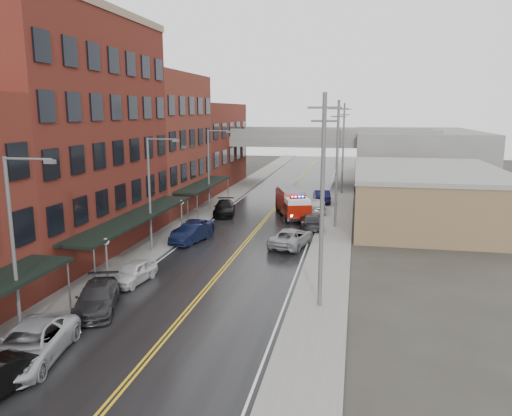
{
  "coord_description": "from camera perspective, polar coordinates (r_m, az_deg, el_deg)",
  "views": [
    {
      "loc": [
        8.94,
        -12.01,
        11.06
      ],
      "look_at": [
        0.84,
        28.25,
        3.0
      ],
      "focal_mm": 35.0,
      "sensor_mm": 36.0,
      "label": 1
    }
  ],
  "objects": [
    {
      "name": "parked_car_right_0",
      "position": [
        41.3,
        4.06,
        -3.36
      ],
      "size": [
        3.57,
        5.87,
        1.52
      ],
      "primitive_type": "imported",
      "rotation": [
        0.0,
        0.0,
        2.94
      ],
      "color": "gray",
      "rests_on": "ground"
    },
    {
      "name": "parked_car_left_6",
      "position": [
        44.34,
        -7.28,
        -2.43
      ],
      "size": [
        2.81,
        5.54,
        1.5
      ],
      "primitive_type": "imported",
      "rotation": [
        0.0,
        0.0,
        -0.06
      ],
      "color": "#131749",
      "rests_on": "ground"
    },
    {
      "name": "utility_pole_0",
      "position": [
        27.48,
        7.58,
        1.05
      ],
      "size": [
        1.8,
        0.24,
        12.0
      ],
      "color": "#59595B",
      "rests_on": "ground"
    },
    {
      "name": "parked_car_right_2",
      "position": [
        54.93,
        6.96,
        0.28
      ],
      "size": [
        2.3,
        4.99,
        1.66
      ],
      "primitive_type": "imported",
      "rotation": [
        0.0,
        0.0,
        3.21
      ],
      "color": "silver",
      "rests_on": "ground"
    },
    {
      "name": "street_lamp_1",
      "position": [
        39.64,
        -11.77,
        2.35
      ],
      "size": [
        2.64,
        0.22,
        9.0
      ],
      "color": "#59595B",
      "rests_on": "ground"
    },
    {
      "name": "sidewalk_left",
      "position": [
        46.36,
        -9.49,
        -2.76
      ],
      "size": [
        3.0,
        160.0,
        0.15
      ],
      "primitive_type": "cube",
      "color": "slate",
      "rests_on": "ground"
    },
    {
      "name": "globe_lamp_1",
      "position": [
        33.11,
        -16.75,
        -4.7
      ],
      "size": [
        0.44,
        0.44,
        3.12
      ],
      "color": "#59595B",
      "rests_on": "ground"
    },
    {
      "name": "street_lamp_2",
      "position": [
        54.59,
        -5.2,
        4.88
      ],
      "size": [
        2.64,
        0.22,
        9.0
      ],
      "color": "#59595B",
      "rests_on": "ground"
    },
    {
      "name": "parked_car_right_3",
      "position": [
        60.81,
        7.5,
        1.33
      ],
      "size": [
        2.54,
        5.28,
        1.67
      ],
      "primitive_type": "imported",
      "rotation": [
        0.0,
        0.0,
        3.3
      ],
      "color": "black",
      "rests_on": "ground"
    },
    {
      "name": "brick_building_far",
      "position": [
        73.63,
        -6.28,
        7.1
      ],
      "size": [
        9.0,
        20.0,
        12.0
      ],
      "primitive_type": "cube",
      "color": "maroon",
      "rests_on": "ground"
    },
    {
      "name": "sidewalk_right",
      "position": [
        43.46,
        8.86,
        -3.67
      ],
      "size": [
        3.0,
        160.0,
        0.15
      ],
      "primitive_type": "cube",
      "color": "slate",
      "rests_on": "ground"
    },
    {
      "name": "parked_car_right_1",
      "position": [
        47.52,
        6.35,
        -1.52
      ],
      "size": [
        2.76,
        5.3,
        1.47
      ],
      "primitive_type": "imported",
      "rotation": [
        0.0,
        0.0,
        3.29
      ],
      "color": "#252427",
      "rests_on": "ground"
    },
    {
      "name": "curb_left",
      "position": [
        45.81,
        -7.56,
        -2.87
      ],
      "size": [
        0.3,
        160.0,
        0.15
      ],
      "primitive_type": "cube",
      "color": "gray",
      "rests_on": "ground"
    },
    {
      "name": "utility_pole_2",
      "position": [
        67.2,
        9.94,
        6.88
      ],
      "size": [
        1.8,
        0.24,
        12.0
      ],
      "color": "#59595B",
      "rests_on": "ground"
    },
    {
      "name": "awning_2",
      "position": [
        55.61,
        -5.94,
        2.7
      ],
      "size": [
        2.6,
        13.0,
        3.09
      ],
      "color": "black",
      "rests_on": "ground"
    },
    {
      "name": "fire_truck",
      "position": [
        52.56,
        4.19,
        0.62
      ],
      "size": [
        4.85,
        8.05,
        2.8
      ],
      "rotation": [
        0.0,
        0.0,
        0.32
      ],
      "color": "#901106",
      "rests_on": "ground"
    },
    {
      "name": "parked_car_left_5",
      "position": [
        42.73,
        -7.43,
        -2.92
      ],
      "size": [
        2.65,
        4.95,
        1.55
      ],
      "primitive_type": "imported",
      "rotation": [
        0.0,
        0.0,
        -0.22
      ],
      "color": "black",
      "rests_on": "ground"
    },
    {
      "name": "curb_right",
      "position": [
        43.55,
        6.69,
        -3.58
      ],
      "size": [
        0.3,
        160.0,
        0.15
      ],
      "primitive_type": "cube",
      "color": "gray",
      "rests_on": "ground"
    },
    {
      "name": "tan_building",
      "position": [
        53.18,
        18.85,
        1.24
      ],
      "size": [
        14.0,
        22.0,
        5.0
      ],
      "primitive_type": "cube",
      "color": "olive",
      "rests_on": "ground"
    },
    {
      "name": "globe_lamp_2",
      "position": [
        45.57,
        -8.52,
        -0.09
      ],
      "size": [
        0.44,
        0.44,
        3.12
      ],
      "color": "#59595B",
      "rests_on": "ground"
    },
    {
      "name": "brick_building_b",
      "position": [
        41.53,
        -21.21,
        7.52
      ],
      "size": [
        9.0,
        20.0,
        18.0
      ],
      "primitive_type": "cube",
      "color": "#5D1A18",
      "rests_on": "ground"
    },
    {
      "name": "right_far_block",
      "position": [
        82.81,
        17.7,
        5.69
      ],
      "size": [
        18.0,
        30.0,
        8.0
      ],
      "primitive_type": "cube",
      "color": "slate",
      "rests_on": "ground"
    },
    {
      "name": "awning_1",
      "position": [
        39.51,
        -13.47,
        -0.99
      ],
      "size": [
        2.6,
        18.0,
        3.09
      ],
      "color": "black",
      "rests_on": "ground"
    },
    {
      "name": "road",
      "position": [
        44.35,
        -0.62,
        -3.32
      ],
      "size": [
        11.0,
        160.0,
        0.02
      ],
      "primitive_type": "cube",
      "color": "black",
      "rests_on": "ground"
    },
    {
      "name": "parked_car_left_4",
      "position": [
        33.64,
        -13.84,
        -7.17
      ],
      "size": [
        2.15,
        4.27,
        1.4
      ],
      "primitive_type": "imported",
      "rotation": [
        0.0,
        0.0,
        -0.13
      ],
      "color": "silver",
      "rests_on": "ground"
    },
    {
      "name": "utility_pole_1",
      "position": [
        47.28,
        9.25,
        5.19
      ],
      "size": [
        1.8,
        0.24,
        12.0
      ],
      "color": "#59595B",
      "rests_on": "ground"
    },
    {
      "name": "parked_car_left_2",
      "position": [
        25.11,
        -24.42,
        -14.04
      ],
      "size": [
        3.63,
        6.19,
        1.62
      ],
      "primitive_type": "imported",
      "rotation": [
        0.0,
        0.0,
        0.17
      ],
      "color": "#A9ABB2",
      "rests_on": "ground"
    },
    {
      "name": "parked_car_left_7",
      "position": [
        53.56,
        -3.64,
        0.0
      ],
      "size": [
        3.12,
        5.61,
        1.54
      ],
      "primitive_type": "imported",
      "rotation": [
        0.0,
        0.0,
        0.19
      ],
      "color": "black",
      "rests_on": "ground"
    },
    {
      "name": "brick_building_c",
      "position": [
        57.14,
        -11.65,
        7.31
      ],
      "size": [
        9.0,
        15.0,
        15.0
      ],
      "primitive_type": "cube",
      "color": "maroon",
      "rests_on": "ground"
    },
    {
      "name": "overpass",
      "position": [
        74.72,
        4.51,
        7.18
      ],
      "size": [
        40.0,
        10.0,
        7.5
      ],
      "color": "slate",
      "rests_on": "ground"
    },
    {
      "name": "street_lamp_0",
      "position": [
        25.98,
        -25.67,
        -3.08
      ],
      "size": [
        2.64,
        0.22,
        9.0
      ],
      "color": "#59595B",
      "rests_on": "ground"
    },
    {
      "name": "parked_car_left_3",
      "position": [
        29.71,
        -17.7,
        -9.73
      ],
      "size": [
        3.74,
        5.63,
        1.51
      ],
      "primitive_type": "imported",
      "rotation": [
        0.0,
        0.0,
        0.34
      ],
      "color": "#272629",
      "rests_on": "ground"
    }
  ]
}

